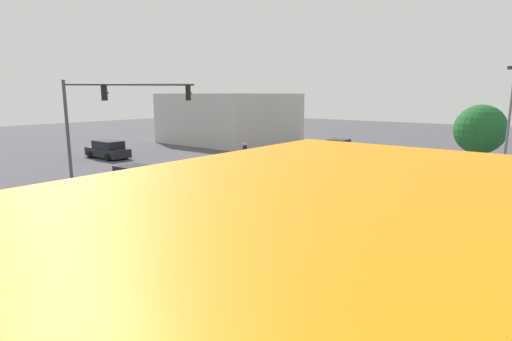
{
  "coord_description": "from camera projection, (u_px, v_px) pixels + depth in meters",
  "views": [
    {
      "loc": [
        -14.74,
        18.67,
        5.87
      ],
      "look_at": [
        0.0,
        0.0,
        1.35
      ],
      "focal_mm": 28.0,
      "sensor_mm": 36.0,
      "label": 1
    }
  ],
  "objects": [
    {
      "name": "car_0",
      "position": [
        286.0,
        203.0,
        19.45
      ],
      "size": [
        4.72,
        2.06,
        1.45
      ],
      "rotation": [
        0.0,
        0.0,
        3.16
      ],
      "color": "#144728",
      "rests_on": "ground_plane"
    },
    {
      "name": "corner_building",
      "position": [
        231.0,
        118.0,
        50.42
      ],
      "size": [
        13.41,
        13.41,
        6.01
      ],
      "color": "#BCB7B2",
      "rests_on": "ground_plane"
    },
    {
      "name": "car_1",
      "position": [
        108.0,
        150.0,
        37.37
      ],
      "size": [
        4.8,
        2.21,
        1.67
      ],
      "rotation": [
        0.0,
        0.0,
        0.01
      ],
      "color": "black",
      "rests_on": "ground_plane"
    },
    {
      "name": "car_5",
      "position": [
        138.0,
        179.0,
        24.92
      ],
      "size": [
        4.88,
        2.4,
        1.5
      ],
      "rotation": [
        0.0,
        0.0,
        3.21
      ],
      "color": "#144728",
      "rests_on": "ground_plane"
    },
    {
      "name": "crosswalk_markings",
      "position": [
        315.0,
        174.0,
        30.02
      ],
      "size": [
        10.85,
        5.35,
        0.01
      ],
      "rotation": [
        0.0,
        0.0,
        1.57
      ],
      "color": "silver",
      "rests_on": "ground_plane"
    },
    {
      "name": "car_3",
      "position": [
        337.0,
        147.0,
        40.33
      ],
      "size": [
        2.3,
        4.85,
        1.44
      ],
      "rotation": [
        0.0,
        0.0,
        1.6
      ],
      "color": "#144728",
      "rests_on": "ground_plane"
    },
    {
      "name": "gas_station_canopy",
      "position": [
        454.0,
        250.0,
        4.25
      ],
      "size": [
        8.99,
        8.99,
        4.74
      ],
      "color": "yellow",
      "rests_on": "ground_plane"
    },
    {
      "name": "car_4",
      "position": [
        495.0,
        199.0,
        19.93
      ],
      "size": [
        4.34,
        2.34,
        1.63
      ],
      "rotation": [
        0.0,
        0.0,
        0.04
      ],
      "color": "silver",
      "rests_on": "ground_plane"
    },
    {
      "name": "traffic_signal_mast",
      "position": [
        106.0,
        113.0,
        22.58
      ],
      "size": [
        5.19,
        5.19,
        6.69
      ],
      "rotation": [
        0.0,
        0.0,
        -2.36
      ],
      "color": "#47474C",
      "rests_on": "ground_plane"
    },
    {
      "name": "ground_plane",
      "position": [
        256.0,
        192.0,
        24.46
      ],
      "size": [
        139.07,
        139.07,
        0.0
      ],
      "primitive_type": "plane",
      "color": "#47474C"
    },
    {
      "name": "street_light_pole_b",
      "position": [
        510.0,
        115.0,
        25.1
      ],
      "size": [
        0.8,
        0.36,
        7.62
      ],
      "color": "slate",
      "rests_on": "ground_plane"
    },
    {
      "name": "pedestrian",
      "position": [
        245.0,
        152.0,
        34.35
      ],
      "size": [
        0.41,
        0.41,
        1.83
      ],
      "rotation": [
        0.0,
        0.0,
        2.33
      ],
      "color": "brown",
      "rests_on": "ground_plane"
    },
    {
      "name": "car_2",
      "position": [
        250.0,
        164.0,
        30.08
      ],
      "size": [
        2.42,
        4.42,
        1.51
      ],
      "rotation": [
        0.0,
        0.0,
        1.49
      ],
      "color": "gray",
      "rests_on": "ground_plane"
    },
    {
      "name": "tree_corner_a",
      "position": [
        480.0,
        129.0,
        28.18
      ],
      "size": [
        3.5,
        3.5,
        5.22
      ],
      "color": "brown",
      "rests_on": "ground_plane"
    }
  ]
}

